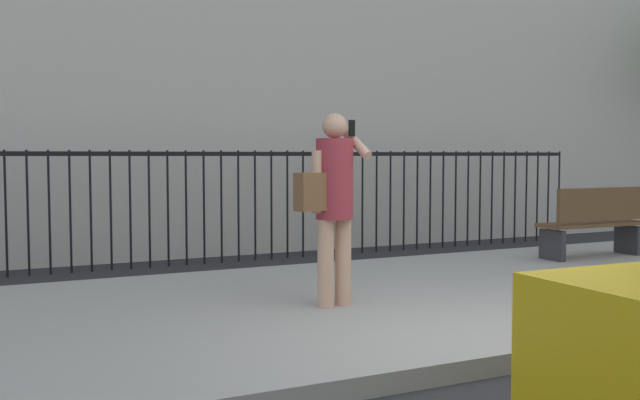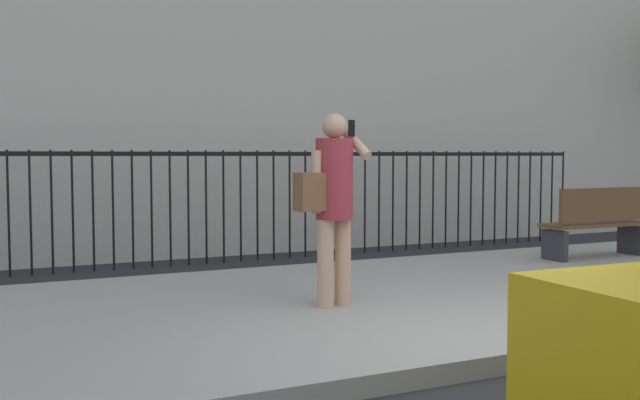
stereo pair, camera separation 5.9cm
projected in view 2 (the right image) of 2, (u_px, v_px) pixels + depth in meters
The scene contains 5 objects.
ground_plane at pixel (535, 371), 5.09m from camera, with size 60.00×60.00×0.00m, color #28282B.
sidewalk at pixel (378, 303), 7.07m from camera, with size 28.00×4.40×0.15m, color #9E9B93.
iron_fence at pixel (249, 191), 10.34m from camera, with size 12.03×0.04×1.60m.
pedestrian_on_phone at pixel (332, 195), 6.49m from camera, with size 0.69×0.52×1.76m.
street_bench at pixel (599, 221), 9.61m from camera, with size 1.60×0.45×0.95m.
Camera 2 is at (-3.55, -3.85, 1.53)m, focal length 40.29 mm.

